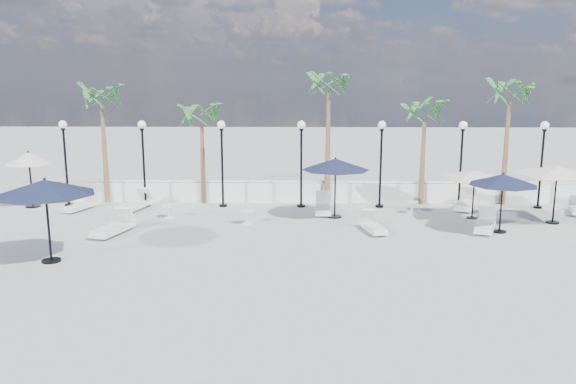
{
  "coord_description": "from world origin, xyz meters",
  "views": [
    {
      "loc": [
        -0.0,
        -18.01,
        5.57
      ],
      "look_at": [
        -0.49,
        2.36,
        1.5
      ],
      "focal_mm": 35.0,
      "sensor_mm": 36.0,
      "label": 1
    }
  ],
  "objects_px": {
    "lounger_2": "(79,206)",
    "parasol_navy_right": "(503,180)",
    "lounger_1": "(114,227)",
    "lounger_4": "(373,226)",
    "lounger_3": "(323,207)",
    "lounger_0": "(136,204)",
    "lounger_6": "(485,225)",
    "parasol_cream_small": "(29,159)",
    "lounger_5": "(466,203)",
    "parasol_cream_sq_b": "(475,171)",
    "parasol_navy_left": "(45,188)",
    "parasol_cream_sq_a": "(558,167)",
    "parasol_navy_mid": "(335,165)"
  },
  "relations": [
    {
      "from": "lounger_0",
      "to": "parasol_cream_sq_b",
      "type": "relative_size",
      "value": 0.5
    },
    {
      "from": "lounger_0",
      "to": "lounger_4",
      "type": "xyz_separation_m",
      "value": [
        9.9,
        -3.45,
        -0.04
      ]
    },
    {
      "from": "parasol_cream_sq_b",
      "to": "lounger_5",
      "type": "bearing_deg",
      "value": 82.51
    },
    {
      "from": "lounger_2",
      "to": "lounger_3",
      "type": "height_order",
      "value": "lounger_3"
    },
    {
      "from": "lounger_1",
      "to": "lounger_5",
      "type": "distance_m",
      "value": 14.81
    },
    {
      "from": "parasol_navy_left",
      "to": "parasol_cream_sq_b",
      "type": "xyz_separation_m",
      "value": [
        14.81,
        5.91,
        -0.37
      ]
    },
    {
      "from": "parasol_navy_left",
      "to": "lounger_4",
      "type": "bearing_deg",
      "value": 19.75
    },
    {
      "from": "lounger_4",
      "to": "parasol_navy_right",
      "type": "relative_size",
      "value": 0.73
    },
    {
      "from": "lounger_3",
      "to": "parasol_navy_left",
      "type": "bearing_deg",
      "value": -140.65
    },
    {
      "from": "lounger_2",
      "to": "parasol_navy_left",
      "type": "bearing_deg",
      "value": -56.71
    },
    {
      "from": "lounger_5",
      "to": "parasol_navy_left",
      "type": "distance_m",
      "value": 17.0
    },
    {
      "from": "lounger_1",
      "to": "lounger_5",
      "type": "relative_size",
      "value": 0.97
    },
    {
      "from": "lounger_0",
      "to": "parasol_navy_left",
      "type": "distance_m",
      "value": 7.54
    },
    {
      "from": "lounger_1",
      "to": "lounger_3",
      "type": "height_order",
      "value": "lounger_1"
    },
    {
      "from": "lounger_0",
      "to": "parasol_navy_mid",
      "type": "height_order",
      "value": "parasol_navy_mid"
    },
    {
      "from": "parasol_navy_right",
      "to": "parasol_cream_small",
      "type": "distance_m",
      "value": 19.77
    },
    {
      "from": "lounger_4",
      "to": "lounger_3",
      "type": "bearing_deg",
      "value": 107.04
    },
    {
      "from": "lounger_0",
      "to": "lounger_5",
      "type": "bearing_deg",
      "value": 15.72
    },
    {
      "from": "lounger_2",
      "to": "parasol_cream_small",
      "type": "height_order",
      "value": "parasol_cream_small"
    },
    {
      "from": "parasol_navy_left",
      "to": "parasol_cream_sq_a",
      "type": "bearing_deg",
      "value": 16.39
    },
    {
      "from": "lounger_6",
      "to": "parasol_cream_small",
      "type": "xyz_separation_m",
      "value": [
        -18.92,
        3.65,
        1.91
      ]
    },
    {
      "from": "parasol_navy_right",
      "to": "parasol_cream_sq_b",
      "type": "xyz_separation_m",
      "value": [
        -0.4,
        2.09,
        0.0
      ]
    },
    {
      "from": "parasol_cream_sq_a",
      "to": "lounger_4",
      "type": "bearing_deg",
      "value": -168.63
    },
    {
      "from": "lounger_0",
      "to": "parasol_cream_small",
      "type": "height_order",
      "value": "parasol_cream_small"
    },
    {
      "from": "lounger_2",
      "to": "parasol_navy_right",
      "type": "height_order",
      "value": "parasol_navy_right"
    },
    {
      "from": "lounger_4",
      "to": "parasol_navy_right",
      "type": "height_order",
      "value": "parasol_navy_right"
    },
    {
      "from": "lounger_0",
      "to": "lounger_2",
      "type": "relative_size",
      "value": 1.21
    },
    {
      "from": "lounger_1",
      "to": "parasol_cream_small",
      "type": "xyz_separation_m",
      "value": [
        -5.11,
        4.44,
        1.9
      ]
    },
    {
      "from": "parasol_cream_sq_b",
      "to": "lounger_2",
      "type": "bearing_deg",
      "value": 176.45
    },
    {
      "from": "lounger_4",
      "to": "lounger_5",
      "type": "distance_m",
      "value": 5.98
    },
    {
      "from": "lounger_1",
      "to": "parasol_cream_sq_a",
      "type": "height_order",
      "value": "parasol_cream_sq_a"
    },
    {
      "from": "parasol_navy_mid",
      "to": "parasol_navy_right",
      "type": "height_order",
      "value": "parasol_navy_mid"
    },
    {
      "from": "parasol_navy_right",
      "to": "parasol_navy_left",
      "type": "bearing_deg",
      "value": -165.88
    },
    {
      "from": "lounger_2",
      "to": "lounger_5",
      "type": "height_order",
      "value": "lounger_5"
    },
    {
      "from": "lounger_1",
      "to": "lounger_0",
      "type": "bearing_deg",
      "value": 110.09
    },
    {
      "from": "lounger_1",
      "to": "lounger_4",
      "type": "distance_m",
      "value": 9.59
    },
    {
      "from": "lounger_1",
      "to": "lounger_6",
      "type": "height_order",
      "value": "lounger_1"
    },
    {
      "from": "parasol_navy_mid",
      "to": "parasol_cream_sq_b",
      "type": "relative_size",
      "value": 0.66
    },
    {
      "from": "parasol_navy_mid",
      "to": "parasol_cream_small",
      "type": "distance_m",
      "value": 13.49
    },
    {
      "from": "lounger_1",
      "to": "lounger_5",
      "type": "xyz_separation_m",
      "value": [
        14.12,
        4.46,
        0.01
      ]
    },
    {
      "from": "parasol_navy_right",
      "to": "lounger_1",
      "type": "bearing_deg",
      "value": -177.43
    },
    {
      "from": "lounger_5",
      "to": "parasol_cream_sq_b",
      "type": "xyz_separation_m",
      "value": [
        -0.23,
        -1.73,
        1.71
      ]
    },
    {
      "from": "parasol_cream_sq_b",
      "to": "parasol_cream_small",
      "type": "height_order",
      "value": "parasol_cream_small"
    },
    {
      "from": "lounger_3",
      "to": "lounger_2",
      "type": "bearing_deg",
      "value": -179.41
    },
    {
      "from": "parasol_navy_right",
      "to": "parasol_cream_sq_a",
      "type": "bearing_deg",
      "value": 28.62
    },
    {
      "from": "lounger_2",
      "to": "parasol_navy_right",
      "type": "relative_size",
      "value": 0.7
    },
    {
      "from": "lounger_3",
      "to": "parasol_cream_small",
      "type": "height_order",
      "value": "parasol_cream_small"
    },
    {
      "from": "parasol_navy_right",
      "to": "parasol_cream_sq_b",
      "type": "relative_size",
      "value": 0.59
    },
    {
      "from": "parasol_navy_left",
      "to": "parasol_cream_sq_a",
      "type": "height_order",
      "value": "parasol_navy_left"
    },
    {
      "from": "lounger_0",
      "to": "parasol_navy_left",
      "type": "bearing_deg",
      "value": -80.6
    }
  ]
}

